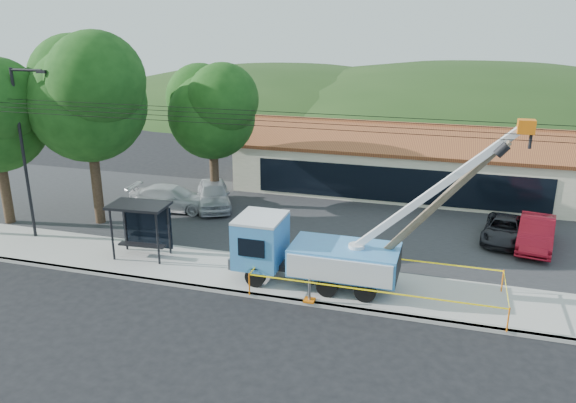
# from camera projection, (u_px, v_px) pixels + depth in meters

# --- Properties ---
(ground) EXTENTS (120.00, 120.00, 0.00)m
(ground) POSITION_uv_depth(u_px,v_px,m) (246.00, 323.00, 21.84)
(ground) COLOR black
(ground) RESTS_ON ground
(curb) EXTENTS (60.00, 0.25, 0.15)m
(curb) POSITION_uv_depth(u_px,v_px,m) (264.00, 297.00, 23.73)
(curb) COLOR #ADAAA1
(curb) RESTS_ON ground
(sidewalk) EXTENTS (60.00, 4.00, 0.15)m
(sidewalk) POSITION_uv_depth(u_px,v_px,m) (278.00, 278.00, 25.46)
(sidewalk) COLOR #ADAAA1
(sidewalk) RESTS_ON ground
(parking_lot) EXTENTS (60.00, 12.00, 0.10)m
(parking_lot) POSITION_uv_depth(u_px,v_px,m) (319.00, 221.00, 32.75)
(parking_lot) COLOR #28282B
(parking_lot) RESTS_ON ground
(strip_mall) EXTENTS (22.50, 8.53, 4.67)m
(strip_mall) POSITION_uv_depth(u_px,v_px,m) (404.00, 163.00, 38.35)
(strip_mall) COLOR beige
(strip_mall) RESTS_ON ground
(streetlight) EXTENTS (2.13, 0.22, 9.00)m
(streetlight) POSITION_uv_depth(u_px,v_px,m) (25.00, 142.00, 28.51)
(streetlight) COLOR black
(streetlight) RESTS_ON ground
(tree_west_near) EXTENTS (7.56, 6.72, 10.80)m
(tree_west_near) POSITION_uv_depth(u_px,v_px,m) (87.00, 92.00, 30.07)
(tree_west_near) COLOR #332316
(tree_west_near) RESTS_ON ground
(tree_lot) EXTENTS (6.30, 5.60, 8.94)m
(tree_lot) POSITION_uv_depth(u_px,v_px,m) (212.00, 107.00, 33.66)
(tree_lot) COLOR #332316
(tree_lot) RESTS_ON ground
(hill_west) EXTENTS (78.40, 56.00, 28.00)m
(hill_west) POSITION_uv_depth(u_px,v_px,m) (287.00, 106.00, 76.01)
(hill_west) COLOR #1E3914
(hill_west) RESTS_ON ground
(hill_center) EXTENTS (89.60, 64.00, 32.00)m
(hill_center) POSITION_uv_depth(u_px,v_px,m) (480.00, 115.00, 69.18)
(hill_center) COLOR #1E3914
(hill_center) RESTS_ON ground
(utility_truck) EXTENTS (11.73, 3.85, 7.68)m
(utility_truck) POSITION_uv_depth(u_px,v_px,m) (312.00, 251.00, 24.38)
(utility_truck) COLOR black
(utility_truck) RESTS_ON ground
(leaning_pole) EXTENTS (6.54, 1.81, 7.64)m
(leaning_pole) POSITION_uv_depth(u_px,v_px,m) (439.00, 203.00, 22.50)
(leaning_pole) COLOR brown
(leaning_pole) RESTS_ON ground
(bus_shelter) EXTENTS (2.90, 1.91, 2.69)m
(bus_shelter) POSITION_uv_depth(u_px,v_px,m) (141.00, 217.00, 27.13)
(bus_shelter) COLOR black
(bus_shelter) RESTS_ON ground
(caution_tape) EXTENTS (10.29, 3.46, 1.00)m
(caution_tape) POSITION_uv_depth(u_px,v_px,m) (377.00, 277.00, 23.65)
(caution_tape) COLOR orange
(caution_tape) RESTS_ON ground
(car_silver) EXTENTS (3.94, 5.26, 1.67)m
(car_silver) POSITION_uv_depth(u_px,v_px,m) (214.00, 209.00, 34.94)
(car_silver) COLOR #ACAEB4
(car_silver) RESTS_ON ground
(car_red) EXTENTS (2.37, 4.96, 1.57)m
(car_red) POSITION_uv_depth(u_px,v_px,m) (534.00, 249.00, 28.86)
(car_red) COLOR maroon
(car_red) RESTS_ON ground
(car_white) EXTENTS (5.40, 2.64, 1.51)m
(car_white) POSITION_uv_depth(u_px,v_px,m) (173.00, 211.00, 34.47)
(car_white) COLOR silver
(car_white) RESTS_ON ground
(car_dark) EXTENTS (2.68, 4.65, 1.22)m
(car_dark) POSITION_uv_depth(u_px,v_px,m) (503.00, 242.00, 29.74)
(car_dark) COLOR black
(car_dark) RESTS_ON ground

